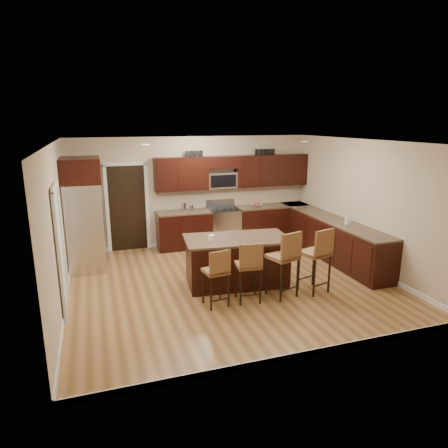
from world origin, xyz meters
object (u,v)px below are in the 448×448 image
object	(u,v)px
island	(237,262)
stool_right	(285,257)
range	(223,226)
stool_mid	(249,265)
stool_extra	(318,253)
refrigerator	(84,214)
stool_left	(217,271)

from	to	relation	value
island	stool_right	distance (m)	1.09
range	island	xyz separation A→B (m)	(-0.57, -2.53, -0.04)
stool_mid	stool_right	distance (m)	0.68
range	stool_extra	bearing A→B (deg)	-78.63
stool_extra	stool_right	bearing A→B (deg)	163.96
island	refrigerator	distance (m)	3.34
range	island	world-z (taller)	range
island	stool_right	world-z (taller)	stool_right
refrigerator	island	bearing A→B (deg)	-32.64
island	stool_right	size ratio (longest dim) A/B	1.69
stool_mid	range	bearing A→B (deg)	86.05
stool_left	stool_extra	bearing A→B (deg)	-8.76
stool_left	refrigerator	world-z (taller)	refrigerator
island	stool_extra	size ratio (longest dim) A/B	1.69
stool_right	range	bearing A→B (deg)	74.47
range	stool_left	distance (m)	3.59
stool_mid	stool_right	world-z (taller)	stool_right
range	stool_right	world-z (taller)	stool_right
stool_left	stool_extra	world-z (taller)	stool_extra
island	stool_right	bearing A→B (deg)	-48.58
stool_left	stool_mid	xyz separation A→B (m)	(0.57, -0.00, 0.04)
stool_left	stool_right	xyz separation A→B (m)	(1.25, -0.01, 0.12)
stool_mid	island	bearing A→B (deg)	91.44
stool_left	stool_right	bearing A→B (deg)	-8.91
refrigerator	stool_mid	bearing A→B (deg)	-44.38
island	stool_mid	distance (m)	0.88
range	refrigerator	world-z (taller)	refrigerator
stool_mid	stool_extra	xyz separation A→B (m)	(1.33, -0.01, 0.08)
island	refrigerator	xyz separation A→B (m)	(-2.73, 1.75, 0.77)
range	stool_left	size ratio (longest dim) A/B	1.09
stool_right	refrigerator	size ratio (longest dim) A/B	0.52
stool_mid	refrigerator	bearing A→B (deg)	142.54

